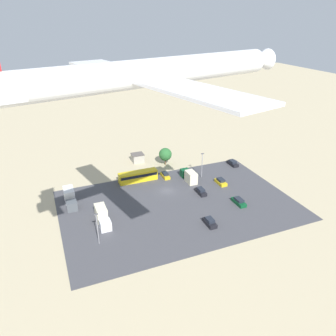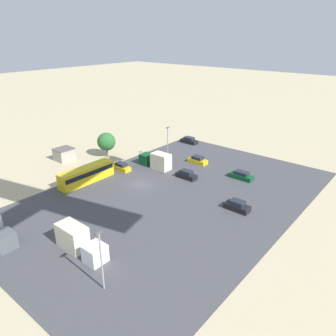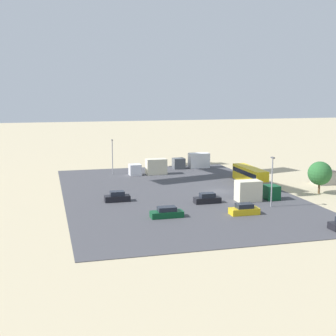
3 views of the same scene
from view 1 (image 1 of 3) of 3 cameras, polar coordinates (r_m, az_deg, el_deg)
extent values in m
plane|color=tan|center=(90.32, -0.18, -4.03)|extent=(400.00, 400.00, 0.00)
cube|color=#424247|center=(84.13, 1.82, -6.42)|extent=(58.24, 38.25, 0.08)
cube|color=#9E998E|center=(107.99, -5.30, 1.75)|extent=(3.67, 3.43, 2.59)
cube|color=#59514C|center=(107.46, -5.33, 2.42)|extent=(3.91, 3.67, 0.12)
cube|color=gold|center=(95.14, -5.24, -1.45)|extent=(11.29, 2.47, 3.02)
cube|color=black|center=(94.90, -5.25, -1.16)|extent=(10.84, 2.51, 0.85)
cube|color=black|center=(89.17, 5.72, -4.19)|extent=(1.74, 4.20, 0.93)
cube|color=#1E232D|center=(88.78, 5.75, -3.73)|extent=(1.46, 2.35, 0.68)
cube|color=gold|center=(94.86, 9.17, -2.49)|extent=(1.90, 4.21, 0.92)
cube|color=#1E232D|center=(94.49, 9.20, -2.06)|extent=(1.60, 2.36, 0.67)
cube|color=black|center=(77.08, 7.27, -9.47)|extent=(1.83, 4.07, 0.96)
cube|color=#1E232D|center=(76.61, 7.31, -8.96)|extent=(1.53, 2.28, 0.70)
cube|color=gold|center=(97.41, -0.51, -1.37)|extent=(1.71, 4.12, 0.87)
cube|color=#1E232D|center=(97.07, -0.51, -0.97)|extent=(1.43, 2.31, 0.64)
cube|color=#0C4723|center=(86.13, 12.22, -5.85)|extent=(1.85, 4.60, 0.88)
cube|color=#1E232D|center=(85.75, 12.27, -5.42)|extent=(1.55, 2.58, 0.64)
cube|color=black|center=(107.24, 11.19, 0.74)|extent=(1.89, 4.47, 0.90)
cube|color=#1E232D|center=(106.92, 11.22, 1.12)|extent=(1.59, 2.51, 0.66)
cube|color=#4C5156|center=(84.81, -16.40, -6.30)|extent=(2.53, 2.59, 2.39)
cube|color=white|center=(88.81, -16.83, -4.46)|extent=(2.53, 4.60, 3.42)
cube|color=#0C4723|center=(97.65, 2.96, -0.86)|extent=(2.45, 2.20, 2.34)
cube|color=beige|center=(94.09, 4.03, -1.61)|extent=(2.45, 3.90, 3.34)
cube|color=silver|center=(75.90, -10.84, -9.74)|extent=(2.44, 2.43, 2.32)
cube|color=beige|center=(79.41, -11.58, -7.66)|extent=(2.44, 4.32, 3.31)
cylinder|color=brown|center=(105.44, -0.47, 1.10)|extent=(0.36, 0.36, 2.05)
sphere|color=#28602D|center=(104.41, -0.47, 2.39)|extent=(4.12, 4.12, 4.12)
cylinder|color=gray|center=(96.52, 5.93, 0.38)|extent=(0.20, 0.20, 7.42)
cube|color=#4C4C51|center=(94.96, 6.04, 2.51)|extent=(0.90, 0.28, 0.20)
cylinder|color=gray|center=(70.64, -12.16, -10.44)|extent=(0.20, 0.20, 7.15)
cube|color=#4C4C51|center=(68.55, -12.44, -7.88)|extent=(0.90, 0.28, 0.20)
cylinder|color=white|center=(39.80, -3.98, 16.13)|extent=(38.17, 12.45, 3.28)
cone|color=white|center=(53.31, 15.64, 17.64)|extent=(4.25, 3.89, 3.11)
cube|color=white|center=(39.88, -3.96, 15.43)|extent=(13.57, 34.94, 0.36)
camera|label=2|loc=(39.31, -33.82, -6.39)|focal=35.00mm
camera|label=3|loc=(117.45, 44.11, 5.02)|focal=50.00mm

